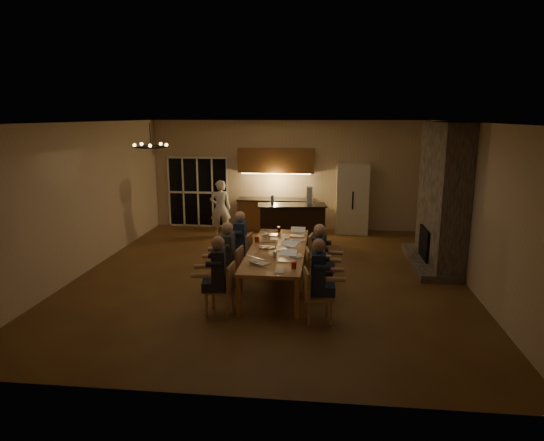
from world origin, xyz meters
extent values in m
plane|color=brown|center=(0.00, 0.00, 0.00)|extent=(9.00, 9.00, 0.00)
cube|color=beige|center=(0.00, 4.52, 1.60)|extent=(8.00, 0.04, 3.20)
cube|color=beige|center=(-4.02, 0.00, 1.60)|extent=(0.04, 9.00, 3.20)
cube|color=beige|center=(4.02, 0.00, 1.60)|extent=(0.04, 9.00, 3.20)
cube|color=white|center=(0.00, 0.00, 3.22)|extent=(8.00, 9.00, 0.04)
cube|color=black|center=(-2.70, 4.47, 1.05)|extent=(1.86, 0.08, 2.10)
cube|color=#6C5E55|center=(3.70, 1.20, 1.60)|extent=(0.58, 2.50, 3.20)
cube|color=beige|center=(1.90, 4.15, 1.00)|extent=(0.90, 0.68, 2.00)
cube|color=tan|center=(0.21, -0.50, 0.38)|extent=(1.10, 3.33, 0.75)
cube|color=black|center=(0.29, 2.58, 0.54)|extent=(1.83, 0.92, 1.08)
imported|color=silver|center=(-1.77, 3.33, 0.79)|extent=(0.67, 0.55, 1.59)
torus|color=black|center=(-2.18, -0.75, 2.75)|extent=(0.64, 0.64, 0.03)
cylinder|color=white|center=(0.21, -0.98, 0.80)|extent=(0.08, 0.08, 0.10)
cylinder|color=white|center=(0.36, 0.00, 0.80)|extent=(0.09, 0.09, 0.10)
cylinder|color=white|center=(-0.09, 0.28, 0.80)|extent=(0.08, 0.08, 0.10)
cylinder|color=#AE1E0B|center=(0.62, -1.72, 0.81)|extent=(0.09, 0.09, 0.12)
cylinder|color=#AE1E0B|center=(-0.26, -0.03, 0.81)|extent=(0.10, 0.10, 0.12)
cylinder|color=#B2B2B7|center=(0.24, -1.14, 0.81)|extent=(0.07, 0.07, 0.12)
cylinder|color=#3F0F0C|center=(0.11, 0.91, 0.81)|extent=(0.07, 0.07, 0.12)
cylinder|color=white|center=(0.62, -1.02, 0.76)|extent=(0.23, 0.23, 0.02)
cylinder|color=white|center=(-0.10, -1.36, 0.76)|extent=(0.24, 0.24, 0.02)
cylinder|color=white|center=(0.61, 0.19, 0.76)|extent=(0.26, 0.26, 0.02)
cube|color=white|center=(0.39, -1.92, 0.76)|extent=(0.15, 0.21, 0.01)
cylinder|color=#99999E|center=(-0.22, 2.54, 1.20)|extent=(0.08, 0.08, 0.24)
cube|color=silver|center=(0.73, 2.72, 1.30)|extent=(0.15, 0.15, 0.44)
camera|label=1|loc=(1.13, -9.69, 3.34)|focal=32.00mm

